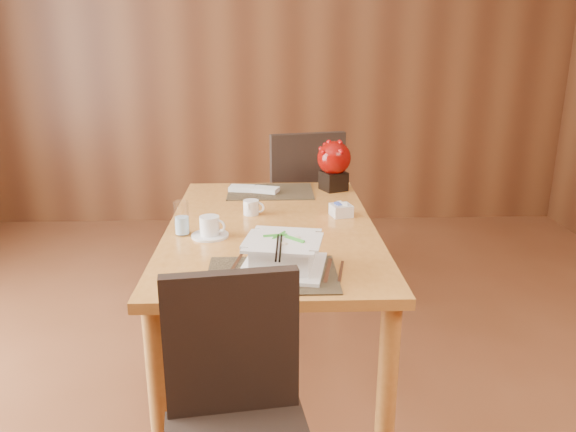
{
  "coord_description": "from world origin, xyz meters",
  "views": [
    {
      "loc": [
        -0.01,
        -1.73,
        1.53
      ],
      "look_at": [
        0.07,
        0.35,
        0.87
      ],
      "focal_mm": 35.0,
      "sensor_mm": 36.0,
      "label": 1
    }
  ],
  "objects_px": {
    "sugar_caddy": "(341,210)",
    "bread_plate": "(186,286)",
    "near_chair": "(236,413)",
    "far_chair": "(302,201)",
    "creamer_jug": "(251,207)",
    "berry_decor": "(334,163)",
    "water_glass": "(182,218)",
    "coffee_cup": "(210,228)",
    "soup_setting": "(283,255)",
    "dining_table": "(271,246)"
  },
  "relations": [
    {
      "from": "soup_setting",
      "to": "coffee_cup",
      "type": "xyz_separation_m",
      "value": [
        -0.29,
        0.36,
        -0.02
      ]
    },
    {
      "from": "near_chair",
      "to": "far_chair",
      "type": "distance_m",
      "value": 2.0
    },
    {
      "from": "sugar_caddy",
      "to": "bread_plate",
      "type": "height_order",
      "value": "sugar_caddy"
    },
    {
      "from": "dining_table",
      "to": "far_chair",
      "type": "height_order",
      "value": "far_chair"
    },
    {
      "from": "water_glass",
      "to": "far_chair",
      "type": "bearing_deg",
      "value": 63.3
    },
    {
      "from": "water_glass",
      "to": "coffee_cup",
      "type": "bearing_deg",
      "value": -14.14
    },
    {
      "from": "coffee_cup",
      "to": "water_glass",
      "type": "height_order",
      "value": "water_glass"
    },
    {
      "from": "sugar_caddy",
      "to": "berry_decor",
      "type": "bearing_deg",
      "value": 87.95
    },
    {
      "from": "creamer_jug",
      "to": "soup_setting",
      "type": "bearing_deg",
      "value": -60.59
    },
    {
      "from": "far_chair",
      "to": "coffee_cup",
      "type": "bearing_deg",
      "value": 55.85
    },
    {
      "from": "water_glass",
      "to": "berry_decor",
      "type": "distance_m",
      "value": 1.0
    },
    {
      "from": "dining_table",
      "to": "sugar_caddy",
      "type": "distance_m",
      "value": 0.37
    },
    {
      "from": "dining_table",
      "to": "soup_setting",
      "type": "bearing_deg",
      "value": -85.53
    },
    {
      "from": "creamer_jug",
      "to": "berry_decor",
      "type": "xyz_separation_m",
      "value": [
        0.43,
        0.43,
        0.12
      ]
    },
    {
      "from": "sugar_caddy",
      "to": "bread_plate",
      "type": "relative_size",
      "value": 0.67
    },
    {
      "from": "soup_setting",
      "to": "sugar_caddy",
      "type": "height_order",
      "value": "soup_setting"
    },
    {
      "from": "coffee_cup",
      "to": "berry_decor",
      "type": "xyz_separation_m",
      "value": [
        0.59,
        0.73,
        0.11
      ]
    },
    {
      "from": "coffee_cup",
      "to": "sugar_caddy",
      "type": "bearing_deg",
      "value": 24.49
    },
    {
      "from": "dining_table",
      "to": "near_chair",
      "type": "height_order",
      "value": "near_chair"
    },
    {
      "from": "dining_table",
      "to": "berry_decor",
      "type": "xyz_separation_m",
      "value": [
        0.34,
        0.59,
        0.25
      ]
    },
    {
      "from": "soup_setting",
      "to": "coffee_cup",
      "type": "distance_m",
      "value": 0.46
    },
    {
      "from": "coffee_cup",
      "to": "sugar_caddy",
      "type": "distance_m",
      "value": 0.63
    },
    {
      "from": "bread_plate",
      "to": "creamer_jug",
      "type": "bearing_deg",
      "value": 76.36
    },
    {
      "from": "creamer_jug",
      "to": "near_chair",
      "type": "distance_m",
      "value": 1.16
    },
    {
      "from": "dining_table",
      "to": "creamer_jug",
      "type": "relative_size",
      "value": 16.09
    },
    {
      "from": "creamer_jug",
      "to": "berry_decor",
      "type": "relative_size",
      "value": 0.35
    },
    {
      "from": "soup_setting",
      "to": "water_glass",
      "type": "relative_size",
      "value": 2.33
    },
    {
      "from": "water_glass",
      "to": "creamer_jug",
      "type": "distance_m",
      "value": 0.39
    },
    {
      "from": "berry_decor",
      "to": "bread_plate",
      "type": "xyz_separation_m",
      "value": [
        -0.62,
        -1.22,
        -0.15
      ]
    },
    {
      "from": "bread_plate",
      "to": "far_chair",
      "type": "relative_size",
      "value": 0.13
    },
    {
      "from": "berry_decor",
      "to": "far_chair",
      "type": "xyz_separation_m",
      "value": [
        -0.14,
        0.42,
        -0.33
      ]
    },
    {
      "from": "coffee_cup",
      "to": "creamer_jug",
      "type": "distance_m",
      "value": 0.34
    },
    {
      "from": "creamer_jug",
      "to": "sugar_caddy",
      "type": "xyz_separation_m",
      "value": [
        0.41,
        -0.04,
        -0.01
      ]
    },
    {
      "from": "water_glass",
      "to": "near_chair",
      "type": "distance_m",
      "value": 0.95
    },
    {
      "from": "soup_setting",
      "to": "bread_plate",
      "type": "xyz_separation_m",
      "value": [
        -0.32,
        -0.13,
        -0.05
      ]
    },
    {
      "from": "coffee_cup",
      "to": "near_chair",
      "type": "bearing_deg",
      "value": -80.06
    },
    {
      "from": "far_chair",
      "to": "sugar_caddy",
      "type": "bearing_deg",
      "value": 85.29
    },
    {
      "from": "creamer_jug",
      "to": "bread_plate",
      "type": "xyz_separation_m",
      "value": [
        -0.19,
        -0.79,
        -0.03
      ]
    },
    {
      "from": "water_glass",
      "to": "berry_decor",
      "type": "relative_size",
      "value": 0.54
    },
    {
      "from": "coffee_cup",
      "to": "berry_decor",
      "type": "bearing_deg",
      "value": 50.84
    },
    {
      "from": "soup_setting",
      "to": "far_chair",
      "type": "height_order",
      "value": "far_chair"
    },
    {
      "from": "water_glass",
      "to": "near_chair",
      "type": "height_order",
      "value": "near_chair"
    },
    {
      "from": "water_glass",
      "to": "far_chair",
      "type": "height_order",
      "value": "far_chair"
    },
    {
      "from": "berry_decor",
      "to": "far_chair",
      "type": "relative_size",
      "value": 0.26
    },
    {
      "from": "far_chair",
      "to": "creamer_jug",
      "type": "bearing_deg",
      "value": 58.49
    },
    {
      "from": "sugar_caddy",
      "to": "near_chair",
      "type": "height_order",
      "value": "near_chair"
    },
    {
      "from": "near_chair",
      "to": "soup_setting",
      "type": "bearing_deg",
      "value": 64.56
    },
    {
      "from": "soup_setting",
      "to": "dining_table",
      "type": "bearing_deg",
      "value": 105.43
    },
    {
      "from": "water_glass",
      "to": "far_chair",
      "type": "xyz_separation_m",
      "value": [
        0.56,
        1.12,
        -0.25
      ]
    },
    {
      "from": "berry_decor",
      "to": "near_chair",
      "type": "xyz_separation_m",
      "value": [
        -0.45,
        -1.56,
        -0.39
      ]
    }
  ]
}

